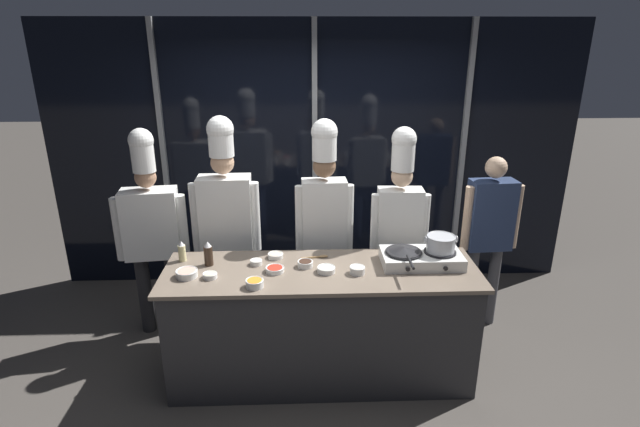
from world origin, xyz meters
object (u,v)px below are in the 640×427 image
Objects in this scene: portable_stove at (421,258)px; squeeze_bottle_oil at (182,251)px; squeeze_bottle_soy at (208,254)px; prep_bowl_carrots at (255,283)px; prep_bowl_garlic at (256,262)px; chef_head at (151,225)px; prep_bowl_chicken at (276,255)px; prep_bowl_bean_sprouts at (326,269)px; prep_bowl_onion at (357,269)px; frying_pan at (404,250)px; prep_bowl_chili_flakes at (275,269)px; serving_spoon_slotted at (320,257)px; prep_bowl_shrimp at (187,273)px; person_guest at (489,227)px; prep_bowl_soy_glaze at (305,263)px; chef_pastry at (400,218)px; stock_pot at (441,243)px; chef_line at (324,211)px; prep_bowl_noodles at (210,275)px; chef_sous at (226,213)px.

squeeze_bottle_oil is at bearing 176.07° from portable_stove.
squeeze_bottle_soy is 1.52× the size of prep_bowl_carrots.
prep_bowl_carrots is at bearing -36.87° from squeeze_bottle_oil.
prep_bowl_carrots is 0.35m from prep_bowl_garlic.
chef_head is at bearing 135.34° from prep_bowl_carrots.
prep_bowl_bean_sprouts is (0.38, -0.26, 0.00)m from prep_bowl_chicken.
portable_stove reaches higher than prep_bowl_onion.
frying_pan is 0.97m from prep_bowl_chili_flakes.
squeeze_bottle_soy is 0.91× the size of serving_spoon_slotted.
prep_bowl_bean_sprouts is (0.37, -0.02, 0.00)m from prep_bowl_chili_flakes.
prep_bowl_shrimp is 1.00m from serving_spoon_slotted.
person_guest is at bearing 26.42° from prep_bowl_bean_sprouts.
prep_bowl_garlic is (-1.24, 0.04, -0.03)m from portable_stove.
squeeze_bottle_oil is 1.39× the size of prep_bowl_soy_glaze.
prep_bowl_chicken is at bearing 22.71° from chef_pastry.
prep_bowl_chicken is at bearing 149.51° from chef_head.
stock_pot is 0.13× the size of chef_line.
chef_pastry reaches higher than prep_bowl_carrots.
frying_pan is at bearing 0.59° from prep_bowl_soy_glaze.
prep_bowl_onion is at bearing -7.38° from prep_bowl_bean_sprouts.
chef_head reaches higher than person_guest.
prep_bowl_noodles is 1.65m from chef_pastry.
chef_head is at bearing 163.95° from portable_stove.
prep_bowl_carrots is (0.37, -0.36, -0.06)m from squeeze_bottle_soy.
prep_bowl_carrots is at bearing -43.95° from squeeze_bottle_soy.
squeeze_bottle_oil is 0.10× the size of person_guest.
chef_sous is at bearing 144.82° from prep_bowl_onion.
person_guest is (1.24, 0.75, 0.02)m from prep_bowl_onion.
prep_bowl_onion is 0.07× the size of person_guest.
prep_bowl_chicken is (-0.01, 0.24, -0.00)m from prep_bowl_chili_flakes.
prep_bowl_bean_sprouts is 0.83m from prep_bowl_noodles.
prep_bowl_chili_flakes is (0.71, -0.21, -0.06)m from squeeze_bottle_oil.
chef_head is 2.91m from person_guest.
frying_pan is 0.30× the size of person_guest.
prep_bowl_carrots is 0.60× the size of serving_spoon_slotted.
chef_pastry reaches higher than squeeze_bottle_oil.
chef_head is (-0.45, 0.77, 0.07)m from prep_bowl_shrimp.
squeeze_bottle_soy reaches higher than serving_spoon_slotted.
chef_sous reaches higher than prep_bowl_garlic.
chef_pastry reaches higher than prep_bowl_chicken.
chef_line is at bearing 45.33° from prep_bowl_chicken.
prep_bowl_carrots is at bearing -157.71° from prep_bowl_bean_sprouts.
chef_head is (-1.07, 0.47, 0.08)m from prep_bowl_chicken.
prep_bowl_chili_flakes is 0.83m from chef_sous.
prep_bowl_carrots is at bearing -87.03° from prep_bowl_garlic.
prep_bowl_bean_sprouts is (-0.22, 0.03, -0.01)m from prep_bowl_onion.
prep_bowl_soy_glaze is 0.37m from prep_bowl_garlic.
portable_stove reaches higher than prep_bowl_noodles.
stock_pot is 0.87m from person_guest.
prep_bowl_carrots is at bearing 38.80° from chef_pastry.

